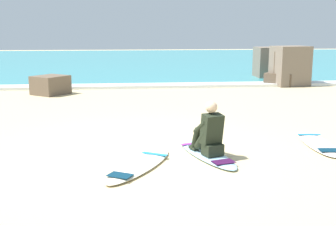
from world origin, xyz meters
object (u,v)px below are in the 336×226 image
Objects in this scene: surfer_seated at (209,133)px; surfboard_spare_far at (318,143)px; surfboard_spare_near at (140,165)px; surfboard_main at (206,153)px; shoreline_rock at (51,85)px.

surfer_seated is 0.48× the size of surfboard_spare_far.
surfer_seated is 0.47× the size of surfboard_spare_near.
surfboard_main is at bearing 24.81° from surfboard_spare_near.
surfboard_spare_near is at bearing -155.19° from surfboard_main.
shoreline_rock is (-4.04, 7.70, 0.29)m from surfboard_main.
surfboard_spare_far is (2.30, 0.60, -0.40)m from surfer_seated.
shoreline_rock is (-6.36, 7.23, 0.29)m from surfboard_spare_far.
surfboard_spare_far is at bearing 11.46° from surfboard_main.
surfer_seated reaches higher than surfboard_spare_far.
surfboard_spare_near is 1.89× the size of shoreline_rock.
surfboard_spare_far is 9.64m from shoreline_rock.
surfboard_spare_far is at bearing -48.68° from shoreline_rock.
surfer_seated is at bearing -78.22° from surfboard_main.
surfboard_spare_far is (3.54, 1.03, 0.00)m from surfboard_spare_near.
surfboard_main is 1.98× the size of shoreline_rock.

